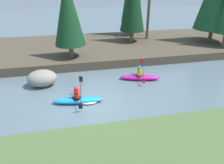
{
  "coord_description": "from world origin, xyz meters",
  "views": [
    {
      "loc": [
        -1.3,
        -10.17,
        6.16
      ],
      "look_at": [
        1.25,
        1.44,
        0.55
      ],
      "focal_mm": 35.0,
      "sensor_mm": 36.0,
      "label": 1
    }
  ],
  "objects": [
    {
      "name": "kayaker_middle",
      "position": [
        -0.78,
        0.32,
        0.2
      ],
      "size": [
        2.79,
        2.07,
        1.2
      ],
      "rotation": [
        0.0,
        0.0,
        -0.12
      ],
      "color": "#1993D6",
      "rests_on": "ground"
    },
    {
      "name": "conifer_tree_far_left",
      "position": [
        -0.89,
        6.45,
        4.09
      ],
      "size": [
        2.32,
        2.32,
        5.93
      ],
      "color": "brown",
      "rests_on": "riverbank_far"
    },
    {
      "name": "bare_tree_mid_upstream",
      "position": [
        6.9,
        10.58,
        3.75
      ],
      "size": [
        3.61,
        3.56,
        6.55
      ],
      "color": "brown",
      "rests_on": "riverbank_far"
    },
    {
      "name": "kayaker_lead",
      "position": [
        3.42,
        2.53,
        0.22
      ],
      "size": [
        2.78,
        2.04,
        1.2
      ],
      "rotation": [
        0.0,
        0.0,
        -0.26
      ],
      "color": "#C61999",
      "rests_on": "ground"
    },
    {
      "name": "riverbank_far",
      "position": [
        0.0,
        9.51,
        0.33
      ],
      "size": [
        44.0,
        9.35,
        0.66
      ],
      "color": "#4C4233",
      "rests_on": "ground"
    },
    {
      "name": "ground_plane",
      "position": [
        0.0,
        0.0,
        0.0
      ],
      "size": [
        90.0,
        90.0,
        0.0
      ],
      "primitive_type": "plane",
      "color": "slate"
    },
    {
      "name": "boulder_midstream",
      "position": [
        -2.92,
        3.0,
        0.52
      ],
      "size": [
        1.84,
        1.44,
        1.04
      ],
      "color": "gray",
      "rests_on": "ground"
    }
  ]
}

